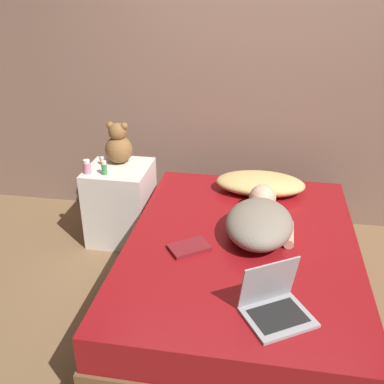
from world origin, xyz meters
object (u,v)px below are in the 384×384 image
laptop (274,304)px  bottle_orange (102,161)px  person_lying (260,220)px  pillow (260,183)px  teddy_bear (119,145)px  bottle_pink (87,167)px  bottle_green (104,168)px  book (189,248)px

laptop → bottle_orange: bearing=102.9°
person_lying → bottle_orange: (-1.21, 0.61, 0.05)m
pillow → teddy_bear: size_ratio=1.99×
person_lying → teddy_bear: (-1.09, 0.67, 0.16)m
laptop → teddy_bear: (-1.19, 1.37, 0.20)m
bottle_pink → pillow: bearing=6.9°
bottle_orange → bottle_pink: bottle_pink is taller
pillow → bottle_orange: (-1.19, 0.03, 0.08)m
person_lying → bottle_orange: size_ratio=11.97×
person_lying → teddy_bear: size_ratio=2.27×
pillow → teddy_bear: 1.09m
person_lying → laptop: size_ratio=1.89×
teddy_bear → bottle_orange: (-0.12, -0.06, -0.11)m
pillow → laptop: size_ratio=1.66×
person_lying → teddy_bear: teddy_bear is taller
laptop → bottle_green: (-1.22, 1.13, 0.11)m
laptop → bottle_pink: laptop is taller
bottle_pink → bottle_orange: bearing=74.8°
pillow → bottle_pink: bottle_pink is taller
pillow → bottle_pink: 1.25m
pillow → book: (-0.37, -0.82, -0.05)m
person_lying → laptop: laptop is taller
bottle_green → person_lying: bearing=-21.1°
pillow → bottle_orange: size_ratio=10.53×
pillow → book: pillow is taller
laptop → bottle_orange: (-1.30, 1.31, 0.09)m
pillow → bottle_orange: bearing=178.7°
bottle_green → bottle_pink: 0.13m
teddy_bear → bottle_green: (-0.04, -0.24, -0.09)m
pillow → book: 0.90m
bottle_green → pillow: bearing=7.6°
pillow → person_lying: bearing=-88.2°
book → laptop: bearing=-43.6°
laptop → teddy_bear: 1.82m
bottle_green → bottle_orange: bottle_green is taller
laptop → teddy_bear: size_ratio=1.20×
pillow → bottle_orange: bottle_orange is taller
teddy_bear → bottle_pink: teddy_bear is taller
laptop → bottle_orange: size_ratio=6.33×
pillow → laptop: bearing=-85.0°
person_lying → pillow: bearing=93.3°
pillow → bottle_green: size_ratio=6.10×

